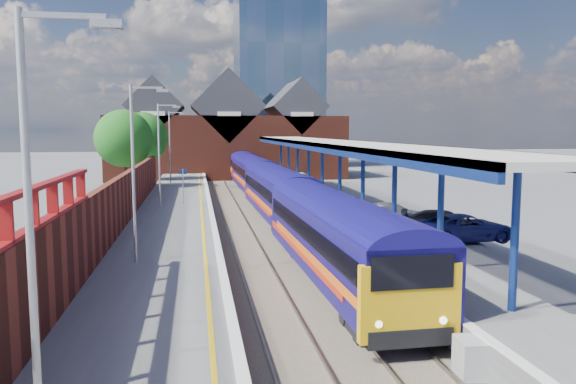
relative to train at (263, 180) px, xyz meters
name	(u,v)px	position (x,y,z in m)	size (l,w,h in m)	color
ground	(246,205)	(-1.49, 0.18, -2.12)	(240.00, 240.00, 0.00)	#5B5B5E
ballast_bed	(259,224)	(-1.49, -9.82, -2.09)	(6.00, 76.00, 0.06)	#473D33
rails	(259,223)	(-1.49, -9.82, -2.00)	(4.51, 76.00, 0.14)	slate
left_platform	(175,219)	(-6.99, -9.82, -1.62)	(5.00, 76.00, 1.00)	#565659
right_platform	(346,215)	(4.51, -9.82, -1.62)	(6.00, 76.00, 1.00)	#565659
coping_left	(211,210)	(-4.64, -9.82, -1.10)	(0.30, 76.00, 0.05)	silver
coping_right	(305,208)	(1.66, -9.82, -1.10)	(0.30, 76.00, 0.05)	silver
yellow_line	(202,211)	(-5.24, -9.82, -1.12)	(0.14, 76.00, 0.01)	yellow
train	(263,180)	(0.00, 0.00, 0.00)	(3.09, 65.95, 3.45)	#130D61
canopy	(333,144)	(3.99, -7.87, 3.13)	(4.50, 52.00, 4.48)	navy
lamp_post_a	(39,217)	(-7.86, -37.82, 2.87)	(1.48, 0.18, 7.00)	#A5A8AA
lamp_post_b	(137,163)	(-7.86, -23.82, 2.87)	(1.48, 0.18, 7.00)	#A5A8AA
lamp_post_c	(161,149)	(-7.86, -7.82, 2.87)	(1.48, 0.18, 7.00)	#A5A8AA
lamp_post_d	(171,143)	(-7.86, 8.18, 2.87)	(1.48, 0.18, 7.00)	#A5A8AA
platform_sign	(183,180)	(-6.49, -5.82, 0.57)	(0.55, 0.08, 2.50)	#A5A8AA
brick_wall	(119,203)	(-9.59, -16.29, 0.33)	(0.35, 50.00, 3.86)	#5F2519
station_building	(227,136)	(-1.49, 28.18, 3.33)	(30.00, 12.12, 13.78)	#5F2519
glass_tower	(277,48)	(8.51, 50.18, 18.08)	(14.20, 14.20, 40.30)	slate
tree_near	(125,140)	(-11.84, 6.08, 3.23)	(5.20, 5.20, 8.10)	#382314
tree_far	(144,139)	(-10.84, 14.08, 3.23)	(5.20, 5.20, 8.10)	#382314
parked_car_silver	(393,216)	(4.92, -17.77, -0.48)	(1.36, 3.91, 1.29)	#B3B1B7
parked_car_dark	(446,223)	(6.69, -20.52, -0.49)	(1.77, 4.36, 1.27)	black
parked_car_blue	(465,228)	(7.01, -21.99, -0.47)	(2.17, 4.71, 1.31)	navy
relay_cabinet	(471,358)	(1.26, -33.76, -1.62)	(0.70, 0.90, 1.00)	#999C9E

